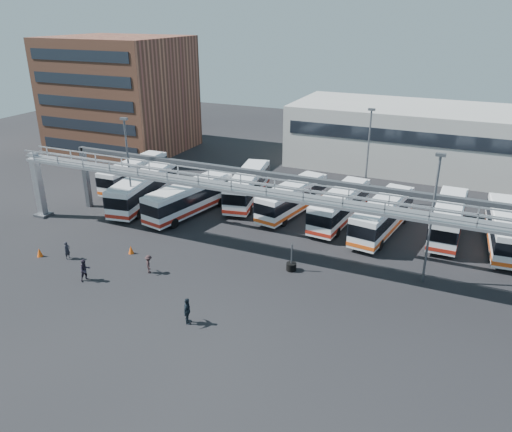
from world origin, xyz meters
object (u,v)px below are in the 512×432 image
at_px(cone_right, 131,250).
at_px(tire_stack, 291,266).
at_px(light_pole_back, 368,151).
at_px(bus_3, 248,185).
at_px(pedestrian_b, 85,270).
at_px(bus_4, 292,197).
at_px(bus_6, 383,215).
at_px(bus_2, 189,197).
at_px(bus_8, 505,228).
at_px(bus_5, 340,205).
at_px(light_pole_left, 128,164).
at_px(light_pole_mid, 432,213).
at_px(pedestrian_a, 67,250).
at_px(cone_left, 40,252).
at_px(bus_7, 448,218).
at_px(pedestrian_c, 149,264).
at_px(bus_0, 134,173).
at_px(pedestrian_d, 187,311).
at_px(bus_1, 143,188).

distance_m(cone_right, tire_stack, 13.94).
bearing_deg(light_pole_back, bus_3, -157.77).
height_order(pedestrian_b, cone_right, pedestrian_b).
xyz_separation_m(bus_4, bus_6, (9.35, -1.25, 0.08)).
bearing_deg(bus_3, bus_2, -134.24).
bearing_deg(bus_2, bus_8, 20.81).
height_order(light_pole_back, bus_5, light_pole_back).
height_order(bus_3, bus_6, bus_3).
bearing_deg(cone_right, bus_8, 26.35).
height_order(light_pole_left, light_pole_mid, same).
bearing_deg(pedestrian_a, bus_6, -55.86).
bearing_deg(cone_left, tire_stack, 17.54).
relative_size(bus_6, pedestrian_a, 7.22).
bearing_deg(pedestrian_b, bus_7, -29.53).
bearing_deg(light_pole_back, cone_right, -127.42).
height_order(bus_8, pedestrian_c, bus_8).
height_order(bus_4, pedestrian_a, bus_4).
height_order(light_pole_mid, bus_7, light_pole_mid).
height_order(bus_8, pedestrian_a, bus_8).
relative_size(bus_5, pedestrian_a, 7.04).
bearing_deg(bus_5, bus_0, -175.50).
bearing_deg(bus_3, pedestrian_b, -112.13).
distance_m(pedestrian_c, cone_right, 4.08).
distance_m(bus_4, pedestrian_d, 21.22).
relative_size(bus_0, pedestrian_d, 5.56).
relative_size(cone_left, cone_right, 1.05).
height_order(pedestrian_a, pedestrian_b, pedestrian_b).
bearing_deg(bus_8, bus_7, 169.60).
xyz_separation_m(bus_0, bus_4, (19.83, -0.19, -0.00)).
distance_m(bus_1, pedestrian_c, 15.29).
distance_m(bus_6, tire_stack, 11.56).
bearing_deg(tire_stack, pedestrian_b, -150.18).
bearing_deg(pedestrian_c, bus_7, -89.45).
xyz_separation_m(bus_2, bus_7, (24.43, 5.23, -0.05)).
height_order(bus_1, pedestrian_d, bus_1).
xyz_separation_m(bus_4, bus_7, (14.97, 0.70, 0.03)).
height_order(bus_0, bus_6, bus_6).
height_order(light_pole_mid, bus_1, light_pole_mid).
xyz_separation_m(light_pole_back, cone_right, (-15.55, -20.32, -5.36)).
bearing_deg(cone_right, pedestrian_b, -93.66).
bearing_deg(bus_5, bus_1, -163.21).
xyz_separation_m(light_pole_mid, bus_7, (0.91, 9.68, -3.94)).
bearing_deg(cone_right, light_pole_back, 52.58).
height_order(bus_1, cone_right, bus_1).
height_order(light_pole_back, bus_3, light_pole_back).
height_order(bus_6, pedestrian_b, bus_6).
bearing_deg(pedestrian_b, bus_2, 19.91).
relative_size(pedestrian_d, tire_stack, 0.81).
height_order(bus_3, bus_8, bus_3).
height_order(light_pole_back, bus_2, light_pole_back).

